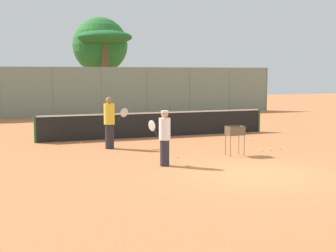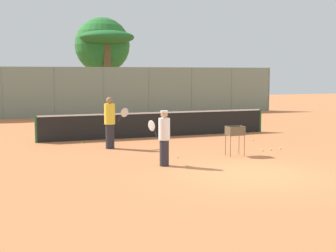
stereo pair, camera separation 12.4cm
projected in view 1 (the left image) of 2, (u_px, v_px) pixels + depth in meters
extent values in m
plane|color=#C67242|center=(254.00, 174.00, 12.70)|extent=(80.00, 80.00, 0.00)
cylinder|color=#26592D|center=(35.00, 129.00, 18.25)|extent=(0.10, 0.10, 1.07)
cylinder|color=#26592D|center=(259.00, 120.00, 21.80)|extent=(0.10, 0.10, 1.07)
cube|color=black|center=(157.00, 125.00, 20.03)|extent=(10.10, 0.01, 1.01)
cube|color=white|center=(157.00, 113.00, 19.97)|extent=(10.10, 0.02, 0.06)
cylinder|color=gray|center=(0.00, 93.00, 27.65)|extent=(0.08, 0.08, 3.11)
cylinder|color=gray|center=(53.00, 92.00, 28.72)|extent=(0.08, 0.08, 3.11)
cylinder|color=gray|center=(102.00, 92.00, 29.80)|extent=(0.08, 0.08, 3.11)
cylinder|color=gray|center=(147.00, 91.00, 30.88)|extent=(0.08, 0.08, 3.11)
cylinder|color=gray|center=(190.00, 90.00, 31.95)|extent=(0.08, 0.08, 3.11)
cylinder|color=gray|center=(229.00, 90.00, 33.03)|extent=(0.08, 0.08, 3.11)
cylinder|color=gray|center=(267.00, 89.00, 34.10)|extent=(0.08, 0.08, 3.11)
cube|color=gray|center=(102.00, 92.00, 29.80)|extent=(24.49, 0.01, 3.11)
cylinder|color=brown|center=(105.00, 78.00, 33.08)|extent=(0.50, 0.50, 4.75)
ellipsoid|color=#1E6028|center=(105.00, 37.00, 32.76)|extent=(3.84, 3.84, 0.96)
cylinder|color=brown|center=(101.00, 86.00, 34.84)|extent=(0.40, 0.40, 3.56)
sphere|color=#28722D|center=(100.00, 45.00, 34.50)|extent=(4.06, 4.06, 4.06)
cylinder|color=#26262D|center=(165.00, 153.00, 13.77)|extent=(0.27, 0.27, 0.77)
cylinder|color=white|center=(165.00, 129.00, 13.69)|extent=(0.34, 0.34, 0.65)
sphere|color=tan|center=(165.00, 115.00, 13.64)|extent=(0.21, 0.21, 0.21)
cylinder|color=white|center=(165.00, 111.00, 13.63)|extent=(0.22, 0.22, 0.05)
cylinder|color=black|center=(156.00, 133.00, 13.94)|extent=(0.09, 0.14, 0.27)
ellipsoid|color=silver|center=(152.00, 126.00, 14.03)|extent=(0.21, 0.37, 0.43)
cylinder|color=#26262D|center=(110.00, 136.00, 16.92)|extent=(0.32, 0.32, 0.89)
cylinder|color=yellow|center=(109.00, 114.00, 16.83)|extent=(0.39, 0.39, 0.74)
sphere|color=#8C6647|center=(109.00, 100.00, 16.78)|extent=(0.24, 0.24, 0.24)
cylinder|color=black|center=(119.00, 119.00, 17.00)|extent=(0.15, 0.04, 0.27)
ellipsoid|color=silver|center=(124.00, 113.00, 17.04)|extent=(0.40, 0.04, 0.43)
cylinder|color=brown|center=(231.00, 146.00, 15.25)|extent=(0.02, 0.02, 0.69)
cylinder|color=brown|center=(244.00, 146.00, 15.43)|extent=(0.02, 0.02, 0.69)
cylinder|color=brown|center=(225.00, 145.00, 15.58)|extent=(0.02, 0.02, 0.69)
cylinder|color=brown|center=(239.00, 144.00, 15.76)|extent=(0.02, 0.02, 0.69)
cube|color=brown|center=(235.00, 135.00, 15.47)|extent=(0.55, 0.40, 0.01)
cube|color=brown|center=(238.00, 131.00, 15.27)|extent=(0.55, 0.01, 0.30)
cube|color=brown|center=(232.00, 130.00, 15.64)|extent=(0.55, 0.01, 0.30)
cube|color=brown|center=(228.00, 131.00, 15.35)|extent=(0.01, 0.40, 0.30)
cube|color=brown|center=(242.00, 130.00, 15.55)|extent=(0.01, 0.40, 0.30)
sphere|color=#D1E54C|center=(231.00, 132.00, 15.55)|extent=(0.07, 0.07, 0.07)
sphere|color=#D1E54C|center=(232.00, 132.00, 15.52)|extent=(0.07, 0.07, 0.07)
sphere|color=#D1E54C|center=(230.00, 132.00, 15.35)|extent=(0.07, 0.07, 0.07)
sphere|color=#D1E54C|center=(232.00, 132.00, 15.45)|extent=(0.07, 0.07, 0.07)
sphere|color=#D1E54C|center=(232.00, 132.00, 15.56)|extent=(0.07, 0.07, 0.07)
sphere|color=#D1E54C|center=(243.00, 134.00, 15.43)|extent=(0.07, 0.07, 0.07)
sphere|color=#D1E54C|center=(237.00, 134.00, 15.40)|extent=(0.07, 0.07, 0.07)
sphere|color=#D1E54C|center=(233.00, 134.00, 15.46)|extent=(0.07, 0.07, 0.07)
sphere|color=#D1E54C|center=(235.00, 132.00, 15.59)|extent=(0.07, 0.07, 0.07)
sphere|color=#D1E54C|center=(240.00, 132.00, 15.52)|extent=(0.07, 0.07, 0.07)
sphere|color=#D1E54C|center=(239.00, 133.00, 15.59)|extent=(0.07, 0.07, 0.07)
sphere|color=#D1E54C|center=(188.00, 166.00, 13.62)|extent=(0.07, 0.07, 0.07)
sphere|color=#D1E54C|center=(81.00, 142.00, 18.24)|extent=(0.07, 0.07, 0.07)
sphere|color=#D1E54C|center=(262.00, 150.00, 16.46)|extent=(0.07, 0.07, 0.07)
sphere|color=#D1E54C|center=(280.00, 148.00, 16.83)|extent=(0.07, 0.07, 0.07)
sphere|color=#D1E54C|center=(178.00, 157.00, 15.13)|extent=(0.07, 0.07, 0.07)
sphere|color=#D1E54C|center=(252.00, 140.00, 18.97)|extent=(0.07, 0.07, 0.07)
sphere|color=#D1E54C|center=(270.00, 149.00, 16.61)|extent=(0.07, 0.07, 0.07)
cube|color=#232328|center=(51.00, 108.00, 30.93)|extent=(4.20, 1.70, 0.90)
cube|color=#33383D|center=(47.00, 96.00, 30.77)|extent=(2.20, 1.50, 0.70)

